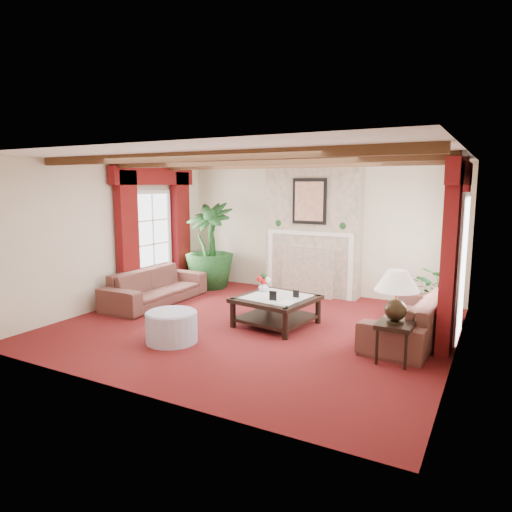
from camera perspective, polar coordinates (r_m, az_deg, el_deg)
The scene contains 23 objects.
floor at distance 7.52m, azimuth -0.25°, elevation -8.74°, with size 6.00×6.00×0.00m, color #4E0E10.
ceiling at distance 7.18m, azimuth -0.27°, elevation 12.26°, with size 6.00×6.00×0.00m, color white.
back_wall at distance 9.72m, azimuth 7.55°, elevation 3.34°, with size 6.00×0.02×2.70m, color beige.
left_wall at distance 9.05m, azimuth -17.19°, elevation 2.61°, with size 0.02×5.50×2.70m, color beige.
right_wall at distance 6.37m, azimuth 24.13°, elevation -0.27°, with size 0.02×5.50×2.70m, color beige.
ceiling_beams at distance 7.18m, azimuth -0.27°, elevation 11.78°, with size 6.00×3.00×0.12m, color #392012, non-canonical shape.
fireplace at distance 9.49m, azimuth 7.28°, elevation 11.37°, with size 2.00×0.52×2.70m, color tan, non-canonical shape.
french_door_left at distance 9.71m, azimuth -13.04°, elevation 7.80°, with size 0.10×1.10×2.16m, color white, non-canonical shape.
french_door_right at distance 7.31m, azimuth 24.91°, elevation 6.91°, with size 0.10×1.10×2.16m, color white, non-canonical shape.
curtains_left at distance 9.64m, azimuth -12.63°, elevation 10.30°, with size 0.20×2.40×2.55m, color #560D0B, non-canonical shape.
curtains_right at distance 7.32m, azimuth 24.25°, elevation 10.25°, with size 0.20×2.40×2.55m, color #560D0B, non-canonical shape.
sofa_left at distance 9.05m, azimuth -12.43°, elevation -3.03°, with size 0.69×2.26×0.88m, color #3C101D.
sofa_right at distance 7.22m, azimuth 18.82°, elevation -6.33°, with size 0.85×2.31×0.88m, color #3C101D.
potted_palm at distance 10.21m, azimuth -5.80°, elevation -1.02°, with size 1.13×1.93×1.06m, color black.
small_plant at distance 8.24m, azimuth 22.00°, elevation -5.20°, with size 1.26×1.26×0.73m, color black.
coffee_table at distance 7.52m, azimuth 2.53°, elevation -6.89°, with size 1.15×1.15×0.47m, color black, non-canonical shape.
side_table at distance 6.25m, azimuth 16.87°, elevation -10.33°, with size 0.45×0.45×0.53m, color black, non-canonical shape.
ottoman at distance 6.86m, azimuth -10.50°, elevation -8.73°, with size 0.75×0.75×0.44m, color gray.
table_lamp at distance 6.08m, azimuth 17.13°, elevation -4.83°, with size 0.56×0.56×0.71m, color black, non-canonical shape.
flower_vase at distance 7.80m, azimuth 0.93°, elevation -3.84°, with size 0.20×0.21×0.17m, color silver.
book at distance 7.04m, azimuth 3.07°, elevation -4.77°, with size 0.21×0.03×0.29m, color black.
photo_frame_a at distance 7.19m, azimuth 2.13°, elevation -5.03°, with size 0.12×0.02×0.16m, color black, non-canonical shape.
photo_frame_b at distance 7.39m, azimuth 5.02°, elevation -4.78°, with size 0.10×0.02×0.13m, color black, non-canonical shape.
Camera 1 is at (3.44, -6.29, 2.28)m, focal length 32.00 mm.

